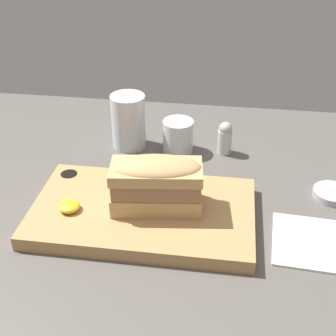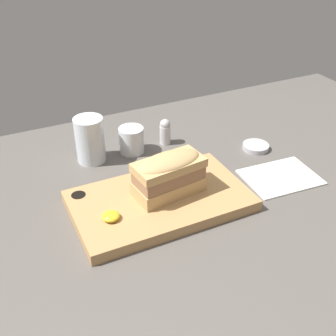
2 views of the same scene
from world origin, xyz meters
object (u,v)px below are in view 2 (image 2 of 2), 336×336
Objects in this scene: water_glass at (90,143)px; salt_shaker at (165,131)px; wine_glass at (132,141)px; serving_board at (160,201)px; sandwich at (169,173)px; condiment_dish at (256,147)px; napkin at (280,177)px.

water_glass is 20.98cm from salt_shaker.
serving_board is at bearing -97.30° from wine_glass.
salt_shaker is at bearing 66.36° from sandwich.
water_glass is 1.64× the size of salt_shaker.
water_glass reaches higher than salt_shaker.
sandwich reaches higher than condiment_dish.
napkin is at bearing -44.45° from wine_glass.
serving_board is 5.47× the size of wine_glass.
serving_board is 3.23× the size of water_glass.
serving_board reaches higher than condiment_dish.
serving_board is 5.29× the size of salt_shaker.
condiment_dish is (41.60, -13.80, -4.46)cm from water_glass.
sandwich is 26.86cm from water_glass.
salt_shaker is at bearing -0.54° from water_glass.
condiment_dish is at bearing -23.27° from wine_glass.
condiment_dish is (20.67, -13.60, -3.00)cm from salt_shaker.
salt_shaker is at bearing 62.14° from serving_board.
condiment_dish is at bearing 18.48° from serving_board.
water_glass is 11.09cm from wine_glass.
water_glass is (-10.19, 24.73, -2.49)cm from sandwich.
condiment_dish is (2.79, 14.18, 0.48)cm from napkin.
sandwich is at bearing -67.61° from water_glass.
water_glass reaches higher than serving_board.
water_glass reaches higher than napkin.
napkin is 2.54× the size of salt_shaker.
sandwich is 2.26× the size of condiment_dish.
condiment_dish is (30.70, -13.20, -2.50)cm from wine_glass.
sandwich is 27.07cm from salt_shaker.
serving_board is at bearing 174.71° from napkin.
salt_shaker is (20.93, -0.20, -1.46)cm from water_glass.
napkin is at bearing -5.29° from serving_board.
salt_shaker is (13.17, 24.91, 2.39)cm from serving_board.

